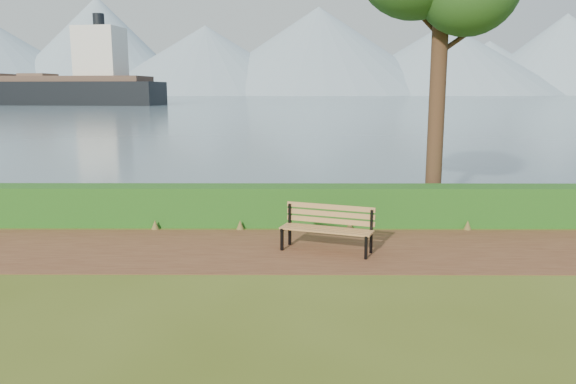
{
  "coord_description": "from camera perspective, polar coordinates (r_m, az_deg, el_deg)",
  "views": [
    {
      "loc": [
        0.15,
        -11.39,
        3.39
      ],
      "look_at": [
        0.08,
        1.2,
        1.1
      ],
      "focal_mm": 35.0,
      "sensor_mm": 36.0,
      "label": 1
    }
  ],
  "objects": [
    {
      "name": "path",
      "position": [
        12.17,
        -0.42,
        -5.84
      ],
      "size": [
        40.0,
        3.4,
        0.01
      ],
      "primitive_type": "cube",
      "color": "#552E1D",
      "rests_on": "ground"
    },
    {
      "name": "ground",
      "position": [
        11.88,
        -0.44,
        -6.27
      ],
      "size": [
        140.0,
        140.0,
        0.0
      ],
      "primitive_type": "plane",
      "color": "#475418",
      "rests_on": "ground"
    },
    {
      "name": "bench",
      "position": [
        11.97,
        4.06,
        -3.37
      ],
      "size": [
        2.03,
        1.21,
        0.98
      ],
      "rotation": [
        0.0,
        0.0,
        -0.35
      ],
      "color": "black",
      "rests_on": "ground"
    },
    {
      "name": "water",
      "position": [
        271.41,
        0.27,
        9.6
      ],
      "size": [
        700.0,
        510.0,
        0.0
      ],
      "primitive_type": "cube",
      "color": "#415769",
      "rests_on": "ground"
    },
    {
      "name": "cargo_ship",
      "position": [
        146.37,
        -25.76,
        9.28
      ],
      "size": [
        74.02,
        20.54,
        22.21
      ],
      "rotation": [
        0.0,
        0.0,
        -0.13
      ],
      "color": "black",
      "rests_on": "ground"
    },
    {
      "name": "mountains",
      "position": [
        418.25,
        -1.01,
        13.64
      ],
      "size": [
        585.0,
        190.0,
        70.0
      ],
      "color": "#7E96A8",
      "rests_on": "ground"
    },
    {
      "name": "hedge",
      "position": [
        14.28,
        -0.31,
        -1.36
      ],
      "size": [
        32.0,
        0.85,
        1.0
      ],
      "primitive_type": "cube",
      "color": "#174F16",
      "rests_on": "ground"
    }
  ]
}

